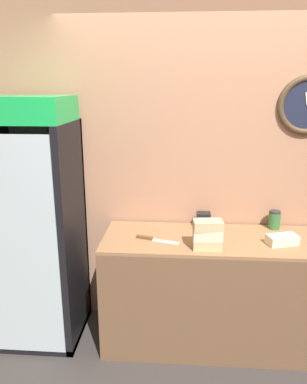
{
  "coord_description": "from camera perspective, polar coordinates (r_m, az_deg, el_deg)",
  "views": [
    {
      "loc": [
        -0.28,
        -1.77,
        1.99
      ],
      "look_at": [
        -0.48,
        0.84,
        1.24
      ],
      "focal_mm": 35.0,
      "sensor_mm": 36.0,
      "label": 1
    }
  ],
  "objects": [
    {
      "name": "wall_back",
      "position": [
        3.06,
        9.62,
        3.79
      ],
      "size": [
        5.2,
        0.1,
        2.7
      ],
      "color": "#AD7A5B",
      "rests_on": "ground_plane"
    },
    {
      "name": "prep_counter",
      "position": [
        3.06,
        9.25,
        -14.63
      ],
      "size": [
        1.71,
        0.62,
        0.89
      ],
      "color": "brown",
      "rests_on": "ground_plane"
    },
    {
      "name": "beverage_cooler",
      "position": [
        3.04,
        -17.2,
        -3.07
      ],
      "size": [
        0.62,
        0.61,
        1.92
      ],
      "color": "black",
      "rests_on": "ground_plane"
    },
    {
      "name": "sandwich_stack_bottom",
      "position": [
        2.67,
        8.18,
        -7.81
      ],
      "size": [
        0.21,
        0.13,
        0.07
      ],
      "color": "tan",
      "rests_on": "prep_counter"
    },
    {
      "name": "sandwich_stack_middle",
      "position": [
        2.64,
        8.24,
        -6.43
      ],
      "size": [
        0.21,
        0.12,
        0.07
      ],
      "color": "beige",
      "rests_on": "sandwich_stack_bottom"
    },
    {
      "name": "sandwich_stack_top",
      "position": [
        2.62,
        8.3,
        -5.03
      ],
      "size": [
        0.21,
        0.13,
        0.07
      ],
      "color": "tan",
      "rests_on": "sandwich_stack_middle"
    },
    {
      "name": "sandwich_flat_left",
      "position": [
        2.86,
        19.03,
        -6.89
      ],
      "size": [
        0.24,
        0.17,
        0.07
      ],
      "color": "beige",
      "rests_on": "prep_counter"
    },
    {
      "name": "chefs_knife",
      "position": [
        2.79,
        -0.32,
        -7.14
      ],
      "size": [
        0.33,
        0.12,
        0.02
      ],
      "color": "silver",
      "rests_on": "prep_counter"
    },
    {
      "name": "condiment_jar",
      "position": [
        3.13,
        17.93,
        -4.06
      ],
      "size": [
        0.09,
        0.09,
        0.15
      ],
      "color": "#336B38",
      "rests_on": "prep_counter"
    },
    {
      "name": "napkin_dispenser",
      "position": [
        3.05,
        7.6,
        -4.21
      ],
      "size": [
        0.11,
        0.09,
        0.12
      ],
      "color": "black",
      "rests_on": "prep_counter"
    }
  ]
}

